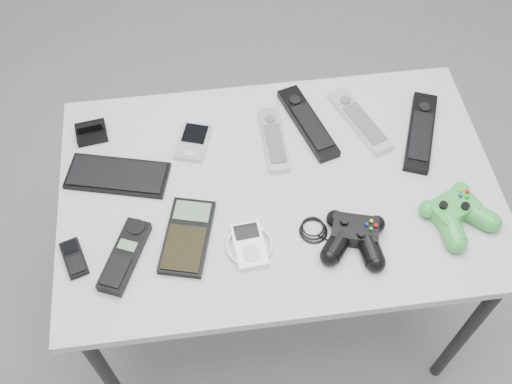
{
  "coord_description": "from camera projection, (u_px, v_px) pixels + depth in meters",
  "views": [
    {
      "loc": [
        -0.08,
        -0.85,
        1.89
      ],
      "look_at": [
        0.03,
        -0.07,
        0.72
      ],
      "focal_mm": 42.0,
      "sensor_mm": 36.0,
      "label": 1
    }
  ],
  "objects": [
    {
      "name": "remote_silver_b",
      "position": [
        359.0,
        120.0,
        1.54
      ],
      "size": [
        0.13,
        0.23,
        0.02
      ],
      "primitive_type": "cube",
      "rotation": [
        0.0,
        0.0,
        0.36
      ],
      "color": "silver",
      "rests_on": "desk"
    },
    {
      "name": "mp3_player",
      "position": [
        249.0,
        245.0,
        1.34
      ],
      "size": [
        0.12,
        0.12,
        0.02
      ],
      "primitive_type": "cube",
      "rotation": [
        0.0,
        0.0,
        0.08
      ],
      "color": "white",
      "rests_on": "desk"
    },
    {
      "name": "desk",
      "position": [
        279.0,
        200.0,
        1.49
      ],
      "size": [
        1.05,
        0.68,
        0.7
      ],
      "color": "#AAAAAD",
      "rests_on": "floor"
    },
    {
      "name": "dock_bracket",
      "position": [
        90.0,
        130.0,
        1.51
      ],
      "size": [
        0.08,
        0.08,
        0.04
      ],
      "primitive_type": "cube",
      "rotation": [
        0.0,
        0.0,
        0.14
      ],
      "color": "black",
      "rests_on": "desk"
    },
    {
      "name": "remote_black_a",
      "position": [
        308.0,
        122.0,
        1.54
      ],
      "size": [
        0.13,
        0.26,
        0.03
      ],
      "primitive_type": "cube",
      "rotation": [
        0.0,
        0.0,
        0.29
      ],
      "color": "black",
      "rests_on": "desk"
    },
    {
      "name": "remote_black_b",
      "position": [
        421.0,
        131.0,
        1.52
      ],
      "size": [
        0.15,
        0.26,
        0.02
      ],
      "primitive_type": "cube",
      "rotation": [
        0.0,
        0.0,
        -0.38
      ],
      "color": "black",
      "rests_on": "desk"
    },
    {
      "name": "pda_keyboard",
      "position": [
        118.0,
        175.0,
        1.45
      ],
      "size": [
        0.26,
        0.16,
        0.02
      ],
      "primitive_type": "cube",
      "rotation": [
        0.0,
        0.0,
        -0.26
      ],
      "color": "black",
      "rests_on": "desk"
    },
    {
      "name": "remote_silver_a",
      "position": [
        274.0,
        139.0,
        1.51
      ],
      "size": [
        0.05,
        0.2,
        0.02
      ],
      "primitive_type": "cube",
      "rotation": [
        0.0,
        0.0,
        0.01
      ],
      "color": "#ADADB5",
      "rests_on": "desk"
    },
    {
      "name": "calculator",
      "position": [
        187.0,
        236.0,
        1.35
      ],
      "size": [
        0.14,
        0.21,
        0.02
      ],
      "primitive_type": "cube",
      "rotation": [
        0.0,
        0.0,
        -0.26
      ],
      "color": "black",
      "rests_on": "desk"
    },
    {
      "name": "pda",
      "position": [
        193.0,
        142.0,
        1.51
      ],
      "size": [
        0.1,
        0.13,
        0.02
      ],
      "primitive_type": "cube",
      "rotation": [
        0.0,
        0.0,
        -0.31
      ],
      "color": "#ADADB5",
      "rests_on": "desk"
    },
    {
      "name": "controller_black",
      "position": [
        355.0,
        236.0,
        1.34
      ],
      "size": [
        0.28,
        0.22,
        0.05
      ],
      "primitive_type": null,
      "rotation": [
        0.0,
        0.0,
        -0.29
      ],
      "color": "black",
      "rests_on": "desk"
    },
    {
      "name": "mobile_phone",
      "position": [
        74.0,
        258.0,
        1.32
      ],
      "size": [
        0.07,
        0.1,
        0.02
      ],
      "primitive_type": "cube",
      "rotation": [
        0.0,
        0.0,
        0.31
      ],
      "color": "black",
      "rests_on": "desk"
    },
    {
      "name": "cordless_handset",
      "position": [
        125.0,
        256.0,
        1.32
      ],
      "size": [
        0.12,
        0.19,
        0.03
      ],
      "primitive_type": "cube",
      "rotation": [
        0.0,
        0.0,
        -0.41
      ],
      "color": "black",
      "rests_on": "desk"
    },
    {
      "name": "controller_green",
      "position": [
        457.0,
        212.0,
        1.37
      ],
      "size": [
        0.2,
        0.21,
        0.05
      ],
      "primitive_type": null,
      "rotation": [
        0.0,
        0.0,
        0.42
      ],
      "color": "#258925",
      "rests_on": "desk"
    },
    {
      "name": "floor",
      "position": [
        246.0,
        294.0,
        2.05
      ],
      "size": [
        3.5,
        3.5,
        0.0
      ],
      "primitive_type": "plane",
      "color": "slate",
      "rests_on": "ground"
    }
  ]
}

